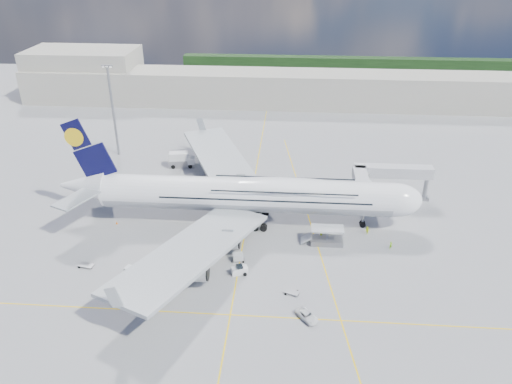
# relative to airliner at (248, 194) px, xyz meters

# --- Properties ---
(ground) EXTENTS (300.00, 300.00, 0.00)m
(ground) POSITION_rel_airliner_xyz_m (-0.26, -10.00, -6.87)
(ground) COLOR gray
(ground) RESTS_ON ground
(taxi_line_main) EXTENTS (0.25, 220.00, 0.01)m
(taxi_line_main) POSITION_rel_airliner_xyz_m (-0.26, -10.00, -6.86)
(taxi_line_main) COLOR yellow
(taxi_line_main) RESTS_ON ground
(taxi_line_cross) EXTENTS (120.00, 0.25, 0.01)m
(taxi_line_cross) POSITION_rel_airliner_xyz_m (-0.26, -30.00, -6.86)
(taxi_line_cross) COLOR yellow
(taxi_line_cross) RESTS_ON ground
(taxi_line_diag) EXTENTS (14.16, 99.06, 0.01)m
(taxi_line_diag) POSITION_rel_airliner_xyz_m (13.74, -0.00, -6.86)
(taxi_line_diag) COLOR yellow
(taxi_line_diag) RESTS_ON ground
(airliner) EXTENTS (77.26, 79.15, 23.71)m
(airliner) POSITION_rel_airliner_xyz_m (0.00, 0.00, 0.00)
(airliner) COLOR white
(airliner) RESTS_ON ground
(jet_bridge) EXTENTS (18.80, 12.10, 8.50)m
(jet_bridge) POSITION_rel_airliner_xyz_m (29.55, 10.94, -0.02)
(jet_bridge) COLOR #B7B7BC
(jet_bridge) RESTS_ON ground
(cargo_loader) EXTENTS (8.53, 3.20, 3.67)m
(cargo_loader) POSITION_rel_airliner_xyz_m (16.56, -7.11, -5.62)
(cargo_loader) COLOR silver
(cargo_loader) RESTS_ON ground
(light_mast) EXTENTS (3.00, 0.70, 25.50)m
(light_mast) POSITION_rel_airliner_xyz_m (-40.26, 35.00, 6.34)
(light_mast) COLOR gray
(light_mast) RESTS_ON ground
(terminal) EXTENTS (180.00, 16.00, 12.00)m
(terminal) POSITION_rel_airliner_xyz_m (-0.26, 85.00, -0.87)
(terminal) COLOR #B2AD9E
(terminal) RESTS_ON ground
(hangar) EXTENTS (40.00, 22.00, 18.00)m
(hangar) POSITION_rel_airliner_xyz_m (-70.26, 90.00, 2.13)
(hangar) COLOR #B2AD9E
(hangar) RESTS_ON ground
(tree_line) EXTENTS (160.00, 6.00, 8.00)m
(tree_line) POSITION_rel_airliner_xyz_m (39.74, 130.00, -2.87)
(tree_line) COLOR #193814
(tree_line) RESTS_ON ground
(dolly_row_a) EXTENTS (3.46, 2.61, 1.95)m
(dolly_row_a) POSITION_rel_airliner_xyz_m (-19.60, -20.98, -5.82)
(dolly_row_a) COLOR gray
(dolly_row_a) RESTS_ON ground
(dolly_row_b) EXTENTS (3.00, 1.81, 0.42)m
(dolly_row_b) POSITION_rel_airliner_xyz_m (-12.97, -18.12, -6.54)
(dolly_row_b) COLOR gray
(dolly_row_b) RESTS_ON ground
(dolly_row_c) EXTENTS (3.15, 2.39, 0.41)m
(dolly_row_c) POSITION_rel_airliner_xyz_m (-12.18, -21.04, -6.55)
(dolly_row_c) COLOR gray
(dolly_row_c) RESTS_ON ground
(dolly_back) EXTENTS (3.17, 2.13, 0.43)m
(dolly_back) POSITION_rel_airliner_xyz_m (-29.14, -18.64, -6.54)
(dolly_back) COLOR gray
(dolly_back) RESTS_ON ground
(dolly_nose_far) EXTENTS (2.91, 2.19, 0.38)m
(dolly_nose_far) POSITION_rel_airliner_xyz_m (9.80, -23.68, -6.57)
(dolly_nose_far) COLOR gray
(dolly_nose_far) RESTS_ON ground
(dolly_nose_near) EXTENTS (2.90, 2.05, 1.66)m
(dolly_nose_near) POSITION_rel_airliner_xyz_m (-0.60, -14.67, -5.98)
(dolly_nose_near) COLOR gray
(dolly_nose_near) RESTS_ON ground
(baggage_tug) EXTENTS (3.30, 2.38, 1.88)m
(baggage_tug) POSITION_rel_airliner_xyz_m (0.12, -18.70, -6.04)
(baggage_tug) COLOR silver
(baggage_tug) RESTS_ON ground
(catering_truck_inner) EXTENTS (6.43, 2.73, 3.78)m
(catering_truck_inner) POSITION_rel_airliner_xyz_m (-2.29, 11.91, -5.09)
(catering_truck_inner) COLOR gray
(catering_truck_inner) RESTS_ON ground
(catering_truck_outer) EXTENTS (7.23, 3.50, 4.16)m
(catering_truck_outer) POSITION_rel_airliner_xyz_m (-20.43, 27.78, -4.94)
(catering_truck_outer) COLOR gray
(catering_truck_outer) RESTS_ON ground
(service_van) EXTENTS (4.27, 4.66, 1.21)m
(service_van) POSITION_rel_airliner_xyz_m (12.39, -29.99, -6.26)
(service_van) COLOR white
(service_van) RESTS_ON ground
(crew_nose) EXTENTS (0.73, 0.67, 1.67)m
(crew_nose) POSITION_rel_airliner_xyz_m (29.43, -8.20, -6.03)
(crew_nose) COLOR #91DF17
(crew_nose) RESTS_ON ground
(crew_loader) EXTENTS (1.08, 1.13, 1.84)m
(crew_loader) POSITION_rel_airliner_xyz_m (25.35, -3.06, -5.95)
(crew_loader) COLOR #E8FC1A
(crew_loader) RESTS_ON ground
(crew_wing) EXTENTS (0.47, 0.97, 1.60)m
(crew_wing) POSITION_rel_airliner_xyz_m (-17.50, -17.66, -6.07)
(crew_wing) COLOR #D4EC18
(crew_wing) RESTS_ON ground
(crew_van) EXTENTS (0.82, 0.91, 1.57)m
(crew_van) POSITION_rel_airliner_xyz_m (15.64, -5.81, -6.08)
(crew_van) COLOR #D8FF1A
(crew_van) RESTS_ON ground
(crew_tug) EXTENTS (1.23, 0.84, 1.75)m
(crew_tug) POSITION_rel_airliner_xyz_m (-8.55, -18.72, -5.99)
(crew_tug) COLOR yellow
(crew_tug) RESTS_ON ground
(cone_nose) EXTENTS (0.43, 0.43, 0.54)m
(cone_nose) POSITION_rel_airliner_xyz_m (32.72, 5.33, -6.61)
(cone_nose) COLOR orange
(cone_nose) RESTS_ON ground
(cone_wing_left_inner) EXTENTS (0.49, 0.49, 0.63)m
(cone_wing_left_inner) POSITION_rel_airliner_xyz_m (-15.86, 7.22, -6.57)
(cone_wing_left_inner) COLOR orange
(cone_wing_left_inner) RESTS_ON ground
(cone_wing_left_outer) EXTENTS (0.48, 0.48, 0.61)m
(cone_wing_left_outer) POSITION_rel_airliner_xyz_m (-11.37, 30.24, -6.57)
(cone_wing_left_outer) COLOR orange
(cone_wing_left_outer) RESTS_ON ground
(cone_wing_right_inner) EXTENTS (0.43, 0.43, 0.54)m
(cone_wing_right_inner) POSITION_rel_airliner_xyz_m (-1.87, -6.59, -6.61)
(cone_wing_right_inner) COLOR orange
(cone_wing_right_inner) RESTS_ON ground
(cone_wing_right_outer) EXTENTS (0.39, 0.39, 0.49)m
(cone_wing_right_outer) POSITION_rel_airliner_xyz_m (-10.41, -24.15, -6.63)
(cone_wing_right_outer) COLOR orange
(cone_wing_right_outer) RESTS_ON ground
(cone_tail) EXTENTS (0.49, 0.49, 0.62)m
(cone_tail) POSITION_rel_airliner_xyz_m (-28.44, -2.84, -6.57)
(cone_tail) COLOR orange
(cone_tail) RESTS_ON ground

